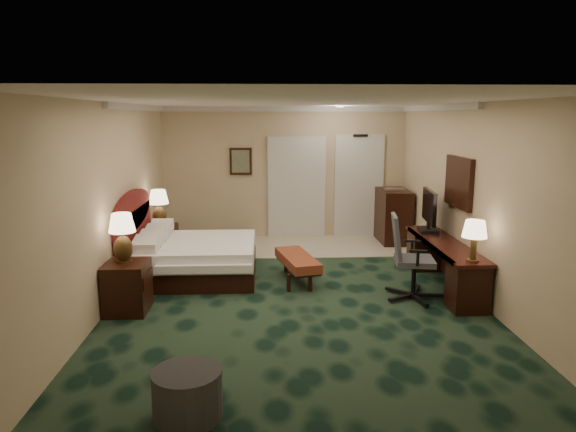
{
  "coord_description": "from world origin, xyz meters",
  "views": [
    {
      "loc": [
        -0.43,
        -6.83,
        2.52
      ],
      "look_at": [
        -0.08,
        0.6,
        1.06
      ],
      "focal_mm": 32.0,
      "sensor_mm": 36.0,
      "label": 1
    }
  ],
  "objects_px": {
    "ottoman": "(187,394)",
    "desk_chair": "(415,257)",
    "nightstand_near": "(127,287)",
    "bed_bench": "(297,268)",
    "lamp_far": "(159,208)",
    "nightstand_far": "(163,242)",
    "desk": "(443,265)",
    "tv": "(429,211)",
    "lamp_near": "(123,238)",
    "minibar": "(393,216)",
    "bed": "(197,259)"
  },
  "relations": [
    {
      "from": "ottoman",
      "to": "desk_chair",
      "type": "bearing_deg",
      "value": 45.37
    },
    {
      "from": "nightstand_near",
      "to": "bed_bench",
      "type": "height_order",
      "value": "nightstand_near"
    },
    {
      "from": "lamp_far",
      "to": "ottoman",
      "type": "xyz_separation_m",
      "value": [
        1.18,
        -4.95,
        -0.71
      ]
    },
    {
      "from": "bed_bench",
      "to": "ottoman",
      "type": "height_order",
      "value": "ottoman"
    },
    {
      "from": "nightstand_far",
      "to": "desk",
      "type": "xyz_separation_m",
      "value": [
        4.47,
        -1.78,
        0.04
      ]
    },
    {
      "from": "tv",
      "to": "desk",
      "type": "bearing_deg",
      "value": -81.64
    },
    {
      "from": "nightstand_near",
      "to": "desk_chair",
      "type": "height_order",
      "value": "desk_chair"
    },
    {
      "from": "nightstand_far",
      "to": "lamp_near",
      "type": "bearing_deg",
      "value": -90.13
    },
    {
      "from": "ottoman",
      "to": "lamp_far",
      "type": "bearing_deg",
      "value": 103.42
    },
    {
      "from": "nightstand_far",
      "to": "bed_bench",
      "type": "bearing_deg",
      "value": -30.97
    },
    {
      "from": "ottoman",
      "to": "minibar",
      "type": "relative_size",
      "value": 0.55
    },
    {
      "from": "nightstand_far",
      "to": "lamp_far",
      "type": "bearing_deg",
      "value": -118.96
    },
    {
      "from": "ottoman",
      "to": "tv",
      "type": "xyz_separation_m",
      "value": [
        3.3,
        3.95,
        0.81
      ]
    },
    {
      "from": "nightstand_near",
      "to": "lamp_far",
      "type": "xyz_separation_m",
      "value": [
        -0.06,
        2.49,
        0.6
      ]
    },
    {
      "from": "lamp_near",
      "to": "desk_chair",
      "type": "bearing_deg",
      "value": 4.11
    },
    {
      "from": "desk",
      "to": "desk_chair",
      "type": "xyz_separation_m",
      "value": [
        -0.58,
        -0.45,
        0.25
      ]
    },
    {
      "from": "lamp_near",
      "to": "ottoman",
      "type": "distance_m",
      "value": 2.86
    },
    {
      "from": "ottoman",
      "to": "desk",
      "type": "distance_m",
      "value": 4.63
    },
    {
      "from": "lamp_far",
      "to": "minibar",
      "type": "xyz_separation_m",
      "value": [
        4.44,
        1.08,
        -0.39
      ]
    },
    {
      "from": "bed",
      "to": "nightstand_near",
      "type": "xyz_separation_m",
      "value": [
        -0.73,
        -1.44,
        0.04
      ]
    },
    {
      "from": "lamp_far",
      "to": "tv",
      "type": "xyz_separation_m",
      "value": [
        4.48,
        -1.0,
        0.1
      ]
    },
    {
      "from": "tv",
      "to": "ottoman",
      "type": "bearing_deg",
      "value": -122.93
    },
    {
      "from": "lamp_far",
      "to": "desk_chair",
      "type": "height_order",
      "value": "lamp_far"
    },
    {
      "from": "minibar",
      "to": "desk",
      "type": "bearing_deg",
      "value": -88.87
    },
    {
      "from": "lamp_far",
      "to": "tv",
      "type": "relative_size",
      "value": 0.75
    },
    {
      "from": "ottoman",
      "to": "minibar",
      "type": "distance_m",
      "value": 6.87
    },
    {
      "from": "ottoman",
      "to": "desk",
      "type": "height_order",
      "value": "desk"
    },
    {
      "from": "bed_bench",
      "to": "desk_chair",
      "type": "relative_size",
      "value": 1.01
    },
    {
      "from": "nightstand_far",
      "to": "minibar",
      "type": "bearing_deg",
      "value": 13.1
    },
    {
      "from": "bed_bench",
      "to": "desk",
      "type": "height_order",
      "value": "desk"
    },
    {
      "from": "lamp_far",
      "to": "desk",
      "type": "xyz_separation_m",
      "value": [
        4.5,
        -1.72,
        -0.58
      ]
    },
    {
      "from": "ottoman",
      "to": "desk",
      "type": "bearing_deg",
      "value": 44.25
    },
    {
      "from": "ottoman",
      "to": "lamp_near",
      "type": "bearing_deg",
      "value": 114.81
    },
    {
      "from": "lamp_far",
      "to": "desk",
      "type": "height_order",
      "value": "lamp_far"
    },
    {
      "from": "bed_bench",
      "to": "bed",
      "type": "bearing_deg",
      "value": 156.79
    },
    {
      "from": "bed_bench",
      "to": "minibar",
      "type": "xyz_separation_m",
      "value": [
        2.1,
        2.42,
        0.33
      ]
    },
    {
      "from": "nightstand_far",
      "to": "desk",
      "type": "bearing_deg",
      "value": -21.71
    },
    {
      "from": "lamp_far",
      "to": "minibar",
      "type": "height_order",
      "value": "lamp_far"
    },
    {
      "from": "bed",
      "to": "ottoman",
      "type": "bearing_deg",
      "value": -84.14
    },
    {
      "from": "lamp_near",
      "to": "minibar",
      "type": "xyz_separation_m",
      "value": [
        4.42,
        3.54,
        -0.45
      ]
    },
    {
      "from": "bed",
      "to": "ottoman",
      "type": "relative_size",
      "value": 3.08
    },
    {
      "from": "nightstand_far",
      "to": "lamp_near",
      "type": "relative_size",
      "value": 0.93
    },
    {
      "from": "lamp_near",
      "to": "ottoman",
      "type": "height_order",
      "value": "lamp_near"
    },
    {
      "from": "lamp_near",
      "to": "minibar",
      "type": "bearing_deg",
      "value": 38.7
    },
    {
      "from": "bed",
      "to": "nightstand_far",
      "type": "distance_m",
      "value": 1.34
    },
    {
      "from": "nightstand_near",
      "to": "bed_bench",
      "type": "bearing_deg",
      "value": 26.77
    },
    {
      "from": "bed",
      "to": "lamp_far",
      "type": "distance_m",
      "value": 1.46
    },
    {
      "from": "nightstand_near",
      "to": "bed_bench",
      "type": "distance_m",
      "value": 2.57
    },
    {
      "from": "nightstand_far",
      "to": "tv",
      "type": "relative_size",
      "value": 0.69
    },
    {
      "from": "desk",
      "to": "nightstand_near",
      "type": "bearing_deg",
      "value": -170.19
    }
  ]
}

